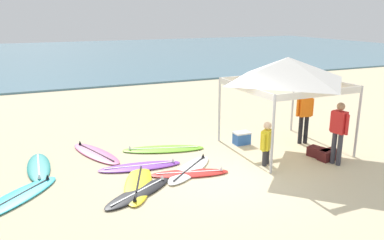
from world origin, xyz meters
TOP-DOWN VIEW (x-y plane):
  - ground_plane at (0.00, 0.00)m, footprint 80.00×80.00m
  - sea at (0.00, 31.24)m, footprint 80.00×36.00m
  - canopy_tent at (2.59, 1.11)m, footprint 2.97×2.97m
  - surfboard_cyan at (-4.81, 0.73)m, footprint 2.22×2.20m
  - surfboard_purple at (-1.78, 1.38)m, footprint 2.25×0.88m
  - surfboard_black at (-2.26, -0.10)m, footprint 2.00×1.47m
  - surfboard_teal at (-4.25, 2.43)m, footprint 0.64×2.15m
  - surfboard_red at (-0.76, 0.43)m, footprint 2.06×1.06m
  - surfboard_pink at (-2.68, 2.87)m, footprint 1.35×2.39m
  - surfboard_lime at (-0.77, 2.42)m, footprint 2.51×1.35m
  - surfboard_yellow at (-2.14, 0.36)m, footprint 1.41×2.40m
  - surfboard_white at (-0.67, 0.67)m, footprint 1.98×1.81m
  - person_orange at (3.45, 1.25)m, footprint 0.53×0.31m
  - person_red at (3.13, -0.51)m, footprint 0.29×0.54m
  - person_yellow at (1.37, 0.22)m, footprint 0.47×0.39m
  - gear_bag_near_tent at (3.07, 0.08)m, footprint 0.47×0.67m
  - gear_bag_by_pole at (3.19, -0.18)m, footprint 0.64×0.40m
  - cooler_box at (1.67, 1.97)m, footprint 0.50×0.36m

SIDE VIEW (x-z plane):
  - ground_plane at x=0.00m, z-range 0.00..0.00m
  - surfboard_cyan at x=-4.81m, z-range -0.06..0.13m
  - surfboard_lime at x=-0.77m, z-range -0.06..0.13m
  - surfboard_yellow at x=-2.14m, z-range -0.06..0.13m
  - surfboard_pink at x=-2.68m, z-range -0.06..0.13m
  - surfboard_purple at x=-1.78m, z-range -0.06..0.13m
  - surfboard_teal at x=-4.25m, z-range -0.06..0.13m
  - surfboard_white at x=-0.67m, z-range -0.06..0.13m
  - surfboard_black at x=-2.26m, z-range -0.06..0.13m
  - surfboard_red at x=-0.76m, z-range -0.06..0.13m
  - sea at x=0.00m, z-range 0.00..0.10m
  - gear_bag_near_tent at x=3.07m, z-range 0.00..0.28m
  - gear_bag_by_pole at x=3.19m, z-range 0.00..0.28m
  - cooler_box at x=1.67m, z-range 0.00..0.39m
  - person_yellow at x=1.37m, z-range 0.06..1.26m
  - person_orange at x=3.45m, z-range 0.13..1.84m
  - person_red at x=3.13m, z-range 0.13..1.84m
  - canopy_tent at x=2.59m, z-range 1.01..3.76m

